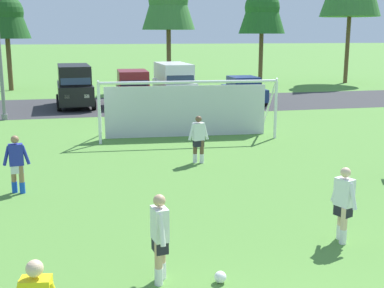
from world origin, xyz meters
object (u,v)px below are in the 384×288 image
at_px(player_striker_near, 343,205).
at_px(player_winger_left, 198,139).
at_px(soccer_goal, 187,107).
at_px(parked_car_slot_center_left, 174,82).
at_px(parked_car_slot_left, 133,88).
at_px(parked_car_slot_far_left, 75,85).
at_px(player_midfield_center, 17,164).
at_px(street_lamp, 2,37).
at_px(parked_car_slot_center, 244,90).
at_px(soccer_ball, 220,277).
at_px(player_defender_far, 160,239).

distance_m(player_striker_near, player_winger_left, 7.34).
xyz_separation_m(soccer_goal, parked_car_slot_center_left, (1.44, 10.91, 0.05)).
bearing_deg(parked_car_slot_center_left, parked_car_slot_left, -163.65).
height_order(parked_car_slot_far_left, parked_car_slot_center_left, same).
relative_size(soccer_goal, player_winger_left, 4.59).
xyz_separation_m(player_midfield_center, player_winger_left, (5.68, 2.17, 0.00)).
height_order(player_winger_left, street_lamp, street_lamp).
height_order(player_midfield_center, player_winger_left, same).
relative_size(soccer_goal, parked_car_slot_left, 1.62).
relative_size(soccer_goal, parked_car_slot_center, 1.79).
distance_m(soccer_ball, player_winger_left, 8.58).
xyz_separation_m(player_defender_far, parked_car_slot_center, (8.77, 21.93, 0.05)).
bearing_deg(player_winger_left, parked_car_slot_far_left, 105.87).
xyz_separation_m(soccer_ball, street_lamp, (-6.03, 19.18, 4.10)).
bearing_deg(soccer_ball, street_lamp, 107.44).
height_order(player_striker_near, parked_car_slot_center_left, parked_car_slot_center_left).
distance_m(player_striker_near, player_defender_far, 4.18).
relative_size(parked_car_slot_far_left, street_lamp, 0.60).
xyz_separation_m(player_striker_near, parked_car_slot_far_left, (-5.68, 22.00, 0.52)).
xyz_separation_m(player_midfield_center, street_lamp, (-1.92, 12.94, 3.38)).
xyz_separation_m(player_midfield_center, parked_car_slot_center, (11.85, 15.97, 0.05)).
distance_m(soccer_ball, player_striker_near, 3.35).
relative_size(player_midfield_center, player_defender_far, 1.00).
distance_m(parked_car_slot_left, parked_car_slot_center, 6.93).
bearing_deg(street_lamp, parked_car_slot_left, 28.52).
bearing_deg(street_lamp, soccer_goal, -38.18).
bearing_deg(player_striker_near, player_defender_far, -167.02).
distance_m(parked_car_slot_far_left, parked_car_slot_center_left, 6.20).
distance_m(soccer_ball, parked_car_slot_far_left, 23.40).
distance_m(soccer_ball, street_lamp, 20.52).
relative_size(parked_car_slot_far_left, parked_car_slot_center, 1.16).
xyz_separation_m(soccer_goal, parked_car_slot_center, (5.64, 9.42, -0.42)).
distance_m(player_midfield_center, parked_car_slot_left, 17.40).
bearing_deg(parked_car_slot_left, player_striker_near, -84.25).
height_order(player_midfield_center, parked_car_slot_left, parked_car_slot_left).
relative_size(player_winger_left, parked_car_slot_center_left, 0.34).
bearing_deg(parked_car_slot_far_left, player_striker_near, -75.53).
bearing_deg(soccer_goal, player_striker_near, -85.37).
height_order(player_midfield_center, parked_car_slot_center, parked_car_slot_center).
bearing_deg(player_midfield_center, soccer_goal, 46.56).
relative_size(parked_car_slot_left, parked_car_slot_center, 1.10).
relative_size(player_striker_near, parked_car_slot_center, 0.39).
bearing_deg(player_defender_far, parked_car_slot_left, 85.24).
distance_m(player_striker_near, parked_car_slot_far_left, 22.72).
bearing_deg(player_winger_left, player_defender_far, -107.77).
bearing_deg(street_lamp, soccer_ball, -72.56).
xyz_separation_m(parked_car_slot_center, street_lamp, (-13.76, -3.03, 3.33)).
bearing_deg(parked_car_slot_center_left, soccer_goal, -97.50).
bearing_deg(parked_car_slot_left, parked_car_slot_center, -5.87).
bearing_deg(parked_car_slot_center_left, player_winger_left, -97.32).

